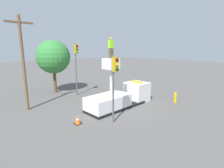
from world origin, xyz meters
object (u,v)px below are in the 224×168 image
(traffic_cone_rear, at_px, (78,120))
(tree_left_bg, at_px, (53,57))
(utility_pole, at_px, (23,61))
(traffic_light_pole, at_px, (115,76))
(worker, at_px, (111,48))
(fire_hydrant, at_px, (175,97))
(bucket_truck, at_px, (120,97))
(traffic_light_across, at_px, (76,59))

(traffic_cone_rear, distance_m, tree_left_bg, 10.84)
(traffic_cone_rear, xyz_separation_m, utility_pole, (-1.56, 5.66, 4.05))
(traffic_light_pole, relative_size, traffic_cone_rear, 7.68)
(worker, relative_size, fire_hydrant, 1.61)
(bucket_truck, xyz_separation_m, worker, (-1.21, 0.00, 4.56))
(tree_left_bg, bearing_deg, traffic_light_pole, -94.98)
(fire_hydrant, bearing_deg, traffic_light_across, 121.29)
(traffic_light_across, bearing_deg, traffic_cone_rear, -123.02)
(traffic_light_across, bearing_deg, bucket_truck, -82.51)
(traffic_light_pole, relative_size, traffic_light_across, 0.84)
(traffic_cone_rear, xyz_separation_m, tree_left_bg, (3.04, 9.59, 4.02))
(worker, xyz_separation_m, traffic_light_pole, (-1.81, -2.26, -1.90))
(bucket_truck, relative_size, traffic_cone_rear, 10.86)
(fire_hydrant, bearing_deg, traffic_light_pole, 173.88)
(bucket_truck, distance_m, worker, 4.72)
(bucket_truck, relative_size, utility_pole, 0.87)
(traffic_light_pole, height_order, tree_left_bg, tree_left_bg)
(tree_left_bg, bearing_deg, fire_hydrant, -60.82)
(tree_left_bg, bearing_deg, worker, -84.82)
(bucket_truck, relative_size, traffic_light_across, 1.19)
(worker, height_order, traffic_light_across, worker)
(traffic_light_pole, relative_size, utility_pole, 0.62)
(fire_hydrant, distance_m, utility_pole, 14.56)
(traffic_light_pole, xyz_separation_m, utility_pole, (-3.61, 7.39, 0.82))
(traffic_light_pole, distance_m, traffic_light_across, 8.62)
(worker, distance_m, traffic_cone_rear, 6.44)
(traffic_light_pole, bearing_deg, bucket_truck, 36.86)
(traffic_light_across, height_order, tree_left_bg, tree_left_bg)
(traffic_cone_rear, relative_size, utility_pole, 0.08)
(traffic_light_pole, bearing_deg, fire_hydrant, -6.12)
(fire_hydrant, distance_m, tree_left_bg, 14.43)
(worker, height_order, traffic_cone_rear, worker)
(bucket_truck, relative_size, worker, 4.03)
(tree_left_bg, distance_m, utility_pole, 6.05)
(traffic_light_across, bearing_deg, tree_left_bg, 112.23)
(traffic_light_across, distance_m, traffic_cone_rear, 8.74)
(traffic_light_across, bearing_deg, fire_hydrant, -58.71)
(worker, distance_m, utility_pole, 7.54)
(bucket_truck, bearing_deg, tree_left_bg, 102.62)
(traffic_light_pole, distance_m, utility_pole, 8.27)
(worker, distance_m, tree_left_bg, 9.17)
(bucket_truck, height_order, fire_hydrant, bucket_truck)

